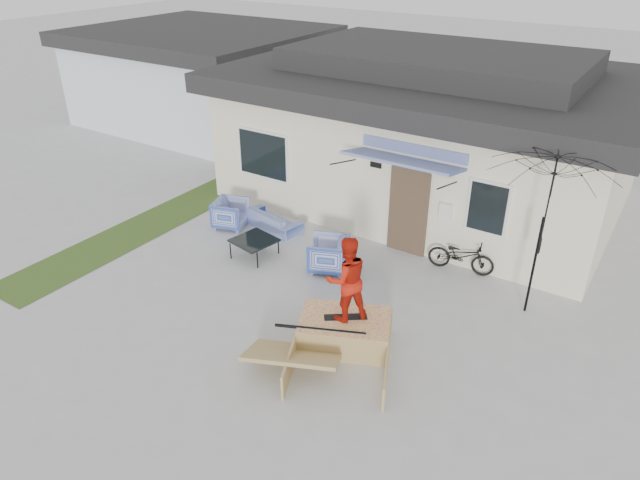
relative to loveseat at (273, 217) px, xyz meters
The scene contains 13 objects.
ground 4.41m from the loveseat, 57.28° to the right, with size 90.00×90.00×0.00m, color #AFAFAF.
grass_strip 3.31m from the loveseat, 148.97° to the right, with size 1.40×8.00×0.01m, color #314B1D.
house 5.17m from the loveseat, 61.04° to the left, with size 10.80×8.49×4.10m.
neighbor_house 10.38m from the loveseat, 142.20° to the left, with size 8.60×7.60×3.50m.
loveseat is the anchor object (origin of this frame).
armchair_left 1.09m from the loveseat, 152.73° to the right, with size 0.79×0.74×0.81m, color #1E3D98.
armchair_right 2.46m from the loveseat, 22.56° to the right, with size 0.83×0.78×0.86m, color #1E3D98.
coffee_table 1.47m from the loveseat, 69.70° to the right, with size 0.89×0.89×0.44m, color black.
bicycle 4.83m from the loveseat, ahead, with size 0.52×1.48×0.95m, color black.
patio_umbrella 6.63m from the loveseat, ahead, with size 2.85×2.73×2.20m.
skate_ramp 4.98m from the loveseat, 37.42° to the right, with size 1.63×2.18×0.54m, color #A88A51, non-canonical shape.
skateboard 4.94m from the loveseat, 37.12° to the right, with size 0.79×0.20×0.05m, color black.
skater 5.05m from the loveseat, 37.12° to the right, with size 0.79×0.61×1.62m, color red.
Camera 1 is at (5.84, -6.73, 6.79)m, focal length 32.39 mm.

